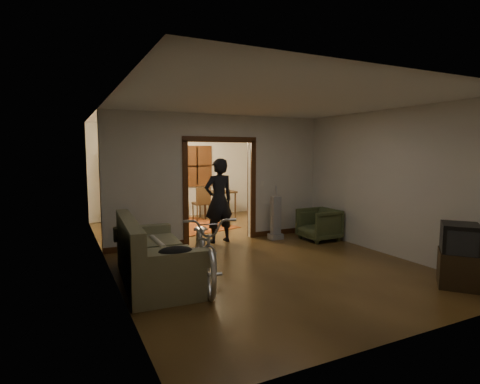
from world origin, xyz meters
TOP-DOWN VIEW (x-y plane):
  - floor at (0.00, 0.00)m, footprint 5.00×8.50m
  - ceiling at (0.00, 0.00)m, footprint 5.00×8.50m
  - wall_back at (0.00, 4.25)m, footprint 5.00×0.02m
  - wall_left at (-2.50, 0.00)m, footprint 0.02×8.50m
  - wall_right at (2.50, 0.00)m, footprint 0.02×8.50m
  - partition_wall at (0.00, 0.75)m, footprint 5.00×0.14m
  - door_casing at (0.00, 0.75)m, footprint 1.74×0.20m
  - far_window at (0.70, 4.21)m, footprint 0.98×0.06m
  - chandelier at (0.00, 2.50)m, footprint 0.24×0.24m
  - light_switch at (1.05, 0.68)m, footprint 0.08×0.01m
  - sofa at (-1.92, -1.29)m, footprint 1.09×2.21m
  - rolled_paper at (-1.82, -0.99)m, footprint 0.10×0.79m
  - jacket at (-1.87, -2.20)m, footprint 0.46×0.34m
  - bicycle at (-1.26, -1.70)m, footprint 1.18×2.18m
  - armchair at (2.03, -0.20)m, footprint 0.80×0.78m
  - tv_stand at (2.04, -3.48)m, footprint 0.78×0.77m
  - crt_tv at (2.04, -3.48)m, footprint 0.73×0.73m
  - vacuum at (1.21, 0.31)m, footprint 0.34×0.29m
  - person at (-0.07, 0.62)m, footprint 0.71×0.50m
  - oriental_rug at (-0.02, 2.65)m, footprint 2.18×2.54m
  - locker at (-1.16, 4.03)m, footprint 1.01×0.57m
  - globe at (-1.16, 4.03)m, footprint 0.30×0.30m
  - desk at (1.10, 3.50)m, footprint 1.10×0.65m
  - desk_chair at (0.50, 3.33)m, footprint 0.47×0.47m

SIDE VIEW (x-z plane):
  - floor at x=0.00m, z-range -0.01..0.01m
  - oriental_rug at x=-0.02m, z-range 0.00..0.02m
  - tv_stand at x=2.04m, z-range 0.00..0.52m
  - armchair at x=2.03m, z-range 0.00..0.72m
  - desk at x=1.10m, z-range 0.00..0.79m
  - desk_chair at x=0.50m, z-range 0.00..0.98m
  - vacuum at x=1.21m, z-range 0.00..0.99m
  - sofa at x=-1.92m, z-range 0.00..0.99m
  - rolled_paper at x=-1.82m, z-range 0.48..0.58m
  - bicycle at x=-1.26m, z-range 0.00..1.09m
  - jacket at x=-1.87m, z-range 0.61..0.75m
  - crt_tv at x=2.04m, z-range 0.47..0.94m
  - person at x=-0.07m, z-range 0.00..1.85m
  - locker at x=-1.16m, z-range 0.00..2.01m
  - door_casing at x=0.00m, z-range -0.06..2.26m
  - light_switch at x=1.05m, z-range 1.19..1.31m
  - wall_back at x=0.00m, z-range 0.00..2.80m
  - wall_left at x=-2.50m, z-range 0.00..2.80m
  - wall_right at x=2.50m, z-range 0.00..2.80m
  - partition_wall at x=0.00m, z-range 0.00..2.80m
  - far_window at x=0.70m, z-range 0.91..2.19m
  - globe at x=-1.16m, z-range 1.79..2.09m
  - chandelier at x=0.00m, z-range 2.23..2.47m
  - ceiling at x=0.00m, z-range 2.79..2.80m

